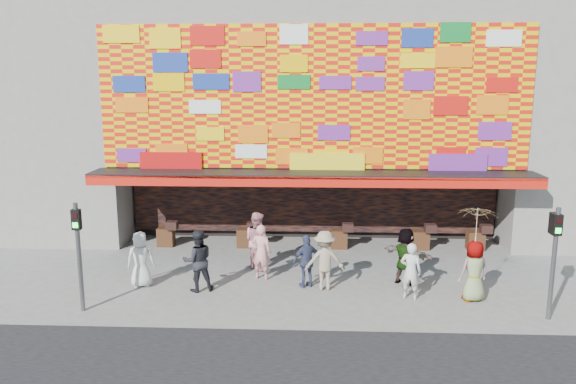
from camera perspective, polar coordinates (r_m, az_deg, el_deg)
name	(u,v)px	position (r m, az deg, el deg)	size (l,w,h in m)	color
ground	(312,294)	(16.71, 2.42, -10.27)	(90.00, 90.00, 0.00)	slate
shop_building	(313,102)	(23.73, 2.58, 9.12)	(15.20, 9.40, 10.00)	gray
neighbor_left	(5,83)	(26.89, -26.79, 9.83)	(11.00, 8.00, 12.00)	gray
signal_left	(78,245)	(15.93, -20.53, -5.04)	(0.22, 0.20, 3.00)	#59595B
signal_right	(555,251)	(15.94, 25.46, -5.43)	(0.22, 0.20, 3.00)	#59595B
ped_a	(141,259)	(17.56, -14.74, -6.63)	(0.83, 0.54, 1.70)	silver
ped_b	(261,252)	(17.60, -2.73, -6.10)	(0.64, 0.42, 1.76)	pink
ped_c	(198,260)	(16.84, -9.15, -6.88)	(0.90, 0.70, 1.86)	black
ped_d	(325,260)	(16.77, 3.74, -6.95)	(1.16, 0.67, 1.79)	gray
ped_e	(307,261)	(16.95, 1.93, -7.04)	(0.95, 0.40, 1.62)	#363E5E
ped_f	(405,256)	(17.55, 11.84, -6.39)	(1.64, 0.52, 1.76)	gray
ped_g	(474,271)	(16.76, 18.38, -7.63)	(0.85, 0.56, 1.75)	gray
ped_h	(411,271)	(16.44, 12.35, -7.84)	(0.60, 0.40, 1.65)	silver
ped_i	(257,240)	(18.56, -3.13, -4.93)	(0.93, 0.73, 1.92)	#D38890
parasol	(477,225)	(16.39, 18.67, -3.22)	(1.40, 1.41, 1.96)	beige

